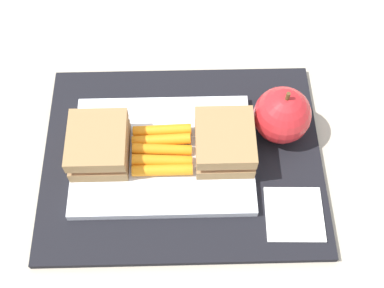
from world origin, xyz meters
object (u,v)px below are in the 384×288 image
object	(u,v)px
sandwich_half_right	(225,143)
food_tray	(163,154)
apple	(282,115)
carrot_sticks_bundle	(162,150)
paper_napkin	(294,214)
sandwich_half_left	(99,145)

from	to	relation	value
sandwich_half_right	food_tray	bearing A→B (deg)	180.00
apple	carrot_sticks_bundle	bearing A→B (deg)	-166.42
food_tray	carrot_sticks_bundle	xyz separation A→B (m)	(-0.00, -0.00, 0.01)
apple	paper_napkin	distance (m)	0.13
carrot_sticks_bundle	apple	world-z (taller)	apple
food_tray	paper_napkin	distance (m)	0.18
food_tray	carrot_sticks_bundle	world-z (taller)	carrot_sticks_bundle
food_tray	paper_napkin	bearing A→B (deg)	-27.57
food_tray	sandwich_half_left	xyz separation A→B (m)	(-0.08, 0.00, 0.03)
sandwich_half_right	paper_napkin	world-z (taller)	sandwich_half_right
sandwich_half_right	apple	world-z (taller)	apple
sandwich_half_right	carrot_sticks_bundle	xyz separation A→B (m)	(-0.08, -0.00, -0.02)
sandwich_half_left	paper_napkin	xyz separation A→B (m)	(0.24, -0.08, -0.03)
sandwich_half_left	paper_napkin	bearing A→B (deg)	-19.34
carrot_sticks_bundle	apple	size ratio (longest dim) A/B	0.91
food_tray	carrot_sticks_bundle	bearing A→B (deg)	-137.91
sandwich_half_left	apple	world-z (taller)	apple
carrot_sticks_bundle	paper_napkin	size ratio (longest dim) A/B	1.10
carrot_sticks_bundle	sandwich_half_left	bearing A→B (deg)	179.65
sandwich_half_left	carrot_sticks_bundle	distance (m)	0.08
apple	paper_napkin	world-z (taller)	apple
paper_napkin	sandwich_half_left	bearing A→B (deg)	160.66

